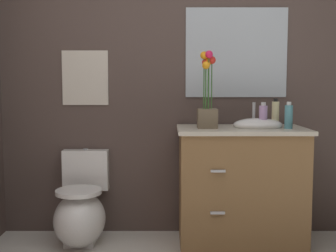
{
  "coord_description": "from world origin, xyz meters",
  "views": [
    {
      "loc": [
        -0.17,
        -1.73,
        1.2
      ],
      "look_at": [
        -0.18,
        1.39,
        0.9
      ],
      "focal_mm": 46.54,
      "sensor_mm": 36.0,
      "label": 1
    }
  ],
  "objects_px": {
    "flower_vase": "(208,102)",
    "soap_bottle": "(276,114)",
    "toilet": "(82,212)",
    "lotion_bottle": "(290,116)",
    "hand_wash_bottle": "(264,116)",
    "wall_mirror": "(237,53)",
    "vanity_cabinet": "(242,185)",
    "wall_poster": "(86,78)"
  },
  "relations": [
    {
      "from": "toilet",
      "to": "flower_vase",
      "type": "xyz_separation_m",
      "value": [
        0.94,
        -0.06,
        0.83
      ]
    },
    {
      "from": "toilet",
      "to": "flower_vase",
      "type": "height_order",
      "value": "flower_vase"
    },
    {
      "from": "vanity_cabinet",
      "to": "lotion_bottle",
      "type": "bearing_deg",
      "value": -13.5
    },
    {
      "from": "lotion_bottle",
      "to": "wall_poster",
      "type": "relative_size",
      "value": 0.45
    },
    {
      "from": "soap_bottle",
      "to": "wall_poster",
      "type": "relative_size",
      "value": 0.49
    },
    {
      "from": "wall_mirror",
      "to": "soap_bottle",
      "type": "bearing_deg",
      "value": -39.8
    },
    {
      "from": "toilet",
      "to": "flower_vase",
      "type": "distance_m",
      "value": 1.26
    },
    {
      "from": "flower_vase",
      "to": "soap_bottle",
      "type": "height_order",
      "value": "flower_vase"
    },
    {
      "from": "flower_vase",
      "to": "soap_bottle",
      "type": "distance_m",
      "value": 0.54
    },
    {
      "from": "wall_poster",
      "to": "vanity_cabinet",
      "type": "bearing_deg",
      "value": -13.76
    },
    {
      "from": "vanity_cabinet",
      "to": "hand_wash_bottle",
      "type": "height_order",
      "value": "hand_wash_bottle"
    },
    {
      "from": "lotion_bottle",
      "to": "soap_bottle",
      "type": "bearing_deg",
      "value": 111.19
    },
    {
      "from": "wall_mirror",
      "to": "wall_poster",
      "type": "bearing_deg",
      "value": 180.0
    },
    {
      "from": "soap_bottle",
      "to": "hand_wash_bottle",
      "type": "bearing_deg",
      "value": -136.2
    },
    {
      "from": "vanity_cabinet",
      "to": "flower_vase",
      "type": "bearing_deg",
      "value": -171.54
    },
    {
      "from": "wall_poster",
      "to": "hand_wash_bottle",
      "type": "bearing_deg",
      "value": -13.84
    },
    {
      "from": "hand_wash_bottle",
      "to": "vanity_cabinet",
      "type": "bearing_deg",
      "value": 165.51
    },
    {
      "from": "flower_vase",
      "to": "wall_mirror",
      "type": "xyz_separation_m",
      "value": [
        0.26,
        0.33,
        0.37
      ]
    },
    {
      "from": "flower_vase",
      "to": "lotion_bottle",
      "type": "height_order",
      "value": "flower_vase"
    },
    {
      "from": "flower_vase",
      "to": "wall_poster",
      "type": "relative_size",
      "value": 1.29
    },
    {
      "from": "toilet",
      "to": "soap_bottle",
      "type": "bearing_deg",
      "value": 1.83
    },
    {
      "from": "lotion_bottle",
      "to": "wall_mirror",
      "type": "height_order",
      "value": "wall_mirror"
    },
    {
      "from": "soap_bottle",
      "to": "flower_vase",
      "type": "bearing_deg",
      "value": -167.92
    },
    {
      "from": "wall_mirror",
      "to": "hand_wash_bottle",
      "type": "bearing_deg",
      "value": -65.77
    },
    {
      "from": "soap_bottle",
      "to": "hand_wash_bottle",
      "type": "xyz_separation_m",
      "value": [
        -0.12,
        -0.11,
        -0.01
      ]
    },
    {
      "from": "flower_vase",
      "to": "hand_wash_bottle",
      "type": "relative_size",
      "value": 2.97
    },
    {
      "from": "toilet",
      "to": "soap_bottle",
      "type": "distance_m",
      "value": 1.64
    },
    {
      "from": "toilet",
      "to": "wall_mirror",
      "type": "xyz_separation_m",
      "value": [
        1.2,
        0.27,
        1.21
      ]
    },
    {
      "from": "lotion_bottle",
      "to": "wall_poster",
      "type": "distance_m",
      "value": 1.59
    },
    {
      "from": "vanity_cabinet",
      "to": "lotion_bottle",
      "type": "relative_size",
      "value": 5.53
    },
    {
      "from": "vanity_cabinet",
      "to": "soap_bottle",
      "type": "relative_size",
      "value": 5.01
    },
    {
      "from": "vanity_cabinet",
      "to": "hand_wash_bottle",
      "type": "xyz_separation_m",
      "value": [
        0.15,
        -0.04,
        0.52
      ]
    },
    {
      "from": "toilet",
      "to": "wall_mirror",
      "type": "bearing_deg",
      "value": 12.59
    },
    {
      "from": "vanity_cabinet",
      "to": "soap_bottle",
      "type": "distance_m",
      "value": 0.59
    },
    {
      "from": "lotion_bottle",
      "to": "wall_mirror",
      "type": "bearing_deg",
      "value": 131.07
    },
    {
      "from": "hand_wash_bottle",
      "to": "wall_mirror",
      "type": "relative_size",
      "value": 0.23
    },
    {
      "from": "lotion_bottle",
      "to": "hand_wash_bottle",
      "type": "relative_size",
      "value": 1.03
    },
    {
      "from": "soap_bottle",
      "to": "wall_poster",
      "type": "distance_m",
      "value": 1.5
    },
    {
      "from": "flower_vase",
      "to": "vanity_cabinet",
      "type": "bearing_deg",
      "value": 8.46
    },
    {
      "from": "soap_bottle",
      "to": "lotion_bottle",
      "type": "distance_m",
      "value": 0.16
    },
    {
      "from": "toilet",
      "to": "wall_poster",
      "type": "xyz_separation_m",
      "value": [
        -0.0,
        0.27,
        1.01
      ]
    },
    {
      "from": "vanity_cabinet",
      "to": "flower_vase",
      "type": "distance_m",
      "value": 0.67
    }
  ]
}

